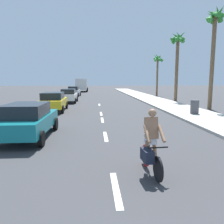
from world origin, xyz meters
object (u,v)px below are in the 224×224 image
object	(u,v)px
parked_car_silver	(74,91)
palm_tree_distant	(158,63)
delivery_truck	(82,85)
palm_tree_far	(178,48)
cyclist	(150,145)
trash_bin_far	(195,107)
palm_tree_mid	(214,31)
parked_car_white	(69,95)
parked_car_yellow	(53,101)
parked_car_teal	(28,119)

from	to	relation	value
parked_car_silver	palm_tree_distant	bearing A→B (deg)	4.11
delivery_truck	palm_tree_far	xyz separation A→B (m)	(12.60, -23.57, 4.81)
cyclist	trash_bin_far	size ratio (longest dim) A/B	1.83
parked_car_silver	delivery_truck	xyz separation A→B (m)	(0.44, 14.00, 0.67)
delivery_truck	palm_tree_mid	size ratio (longest dim) A/B	0.71
parked_car_white	palm_tree_far	size ratio (longest dim) A/B	0.48
palm_tree_mid	palm_tree_far	distance (m)	7.21
parked_car_yellow	palm_tree_mid	world-z (taller)	palm_tree_mid
cyclist	trash_bin_far	distance (m)	11.34
cyclist	parked_car_silver	world-z (taller)	cyclist
parked_car_white	delivery_truck	bearing A→B (deg)	89.94
trash_bin_far	parked_car_white	bearing A→B (deg)	135.54
delivery_truck	palm_tree_far	world-z (taller)	palm_tree_far
cyclist	parked_car_silver	bearing A→B (deg)	-85.11
parked_car_yellow	parked_car_silver	world-z (taller)	same
delivery_truck	palm_tree_mid	world-z (taller)	palm_tree_mid
trash_bin_far	palm_tree_far	bearing A→B (deg)	76.68
parked_car_silver	parked_car_yellow	bearing A→B (deg)	-87.77
cyclist	parked_car_teal	xyz separation A→B (m)	(-4.51, 4.23, 0.01)
parked_car_silver	palm_tree_distant	world-z (taller)	palm_tree_distant
cyclist	delivery_truck	world-z (taller)	delivery_truck
parked_car_white	cyclist	bearing A→B (deg)	-77.01
parked_car_teal	palm_tree_distant	xyz separation A→B (m)	(13.26, 25.79, 4.51)
cyclist	palm_tree_far	distance (m)	22.45
parked_car_yellow	parked_car_teal	bearing A→B (deg)	-87.87
parked_car_white	parked_car_silver	xyz separation A→B (m)	(-0.31, 9.89, 0.00)
parked_car_teal	trash_bin_far	world-z (taller)	parked_car_teal
palm_tree_mid	delivery_truck	bearing A→B (deg)	112.92
parked_car_white	parked_car_silver	bearing A→B (deg)	92.05
palm_tree_mid	cyclist	bearing A→B (deg)	-123.79
delivery_truck	trash_bin_far	distance (m)	35.46
parked_car_silver	delivery_truck	world-z (taller)	delivery_truck
parked_car_silver	parked_car_white	bearing A→B (deg)	-85.38
cyclist	parked_car_white	distance (m)	20.32
parked_car_yellow	palm_tree_distant	distance (m)	22.37
cyclist	palm_tree_distant	xyz separation A→B (m)	(8.75, 30.02, 4.52)
cyclist	delivery_truck	distance (m)	43.94
parked_car_teal	delivery_truck	xyz separation A→B (m)	(0.17, 39.49, 0.66)
palm_tree_mid	parked_car_white	bearing A→B (deg)	152.41
cyclist	palm_tree_distant	distance (m)	31.59
palm_tree_mid	trash_bin_far	world-z (taller)	palm_tree_mid
parked_car_white	palm_tree_far	bearing A→B (deg)	1.73
parked_car_teal	parked_car_white	size ratio (longest dim) A/B	1.11
parked_car_white	delivery_truck	size ratio (longest dim) A/B	0.63
palm_tree_mid	palm_tree_distant	world-z (taller)	palm_tree_mid
cyclist	parked_car_white	xyz separation A→B (m)	(-4.47, 19.82, 0.01)
parked_car_yellow	palm_tree_far	distance (m)	16.03
parked_car_yellow	delivery_truck	xyz separation A→B (m)	(0.62, 30.80, 0.66)
cyclist	palm_tree_distant	size ratio (longest dim) A/B	0.26
parked_car_teal	palm_tree_mid	bearing A→B (deg)	34.18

